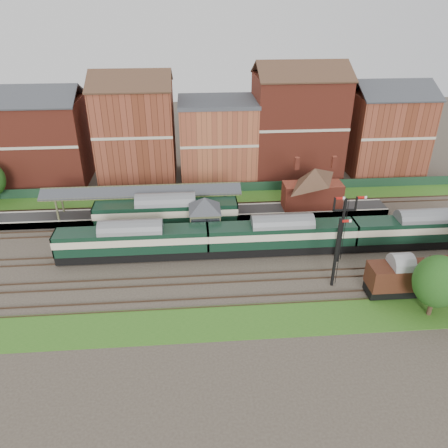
{
  "coord_description": "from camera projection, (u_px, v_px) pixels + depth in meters",
  "views": [
    {
      "loc": [
        -4.41,
        -43.71,
        27.79
      ],
      "look_at": [
        -0.77,
        2.0,
        3.0
      ],
      "focal_mm": 35.0,
      "sensor_mm": 36.0,
      "label": 1
    }
  ],
  "objects": [
    {
      "name": "grass_front",
      "position": [
        244.0,
        321.0,
        41.32
      ],
      "size": [
        90.0,
        5.0,
        0.06
      ],
      "primitive_type": "cube",
      "color": "#2D6619",
      "rests_on": "ground"
    },
    {
      "name": "tree_far",
      "position": [
        438.0,
        282.0,
        40.35
      ],
      "size": [
        4.44,
        4.44,
        6.48
      ],
      "color": "#382619",
      "rests_on": "ground"
    },
    {
      "name": "semaphore_siding",
      "position": [
        336.0,
        252.0,
        44.44
      ],
      "size": [
        1.23,
        0.25,
        8.0
      ],
      "color": "black",
      "rests_on": "ground"
    },
    {
      "name": "signal_box",
      "position": [
        205.0,
        218.0,
        52.98
      ],
      "size": [
        5.4,
        5.4,
        6.0
      ],
      "color": "#58694A",
      "rests_on": "ground"
    },
    {
      "name": "fence",
      "position": [
        221.0,
        188.0,
        67.28
      ],
      "size": [
        90.0,
        0.12,
        1.5
      ],
      "primitive_type": "cube",
      "color": "#193823",
      "rests_on": "ground"
    },
    {
      "name": "station_building",
      "position": [
        313.0,
        187.0,
        59.36
      ],
      "size": [
        8.1,
        8.1,
        5.9
      ],
      "color": "maroon",
      "rests_on": "platform"
    },
    {
      "name": "semaphore_bracket",
      "position": [
        342.0,
        226.0,
        48.3
      ],
      "size": [
        3.6,
        0.25,
        8.18
      ],
      "color": "black",
      "rests_on": "ground"
    },
    {
      "name": "platform",
      "position": [
        189.0,
        214.0,
        59.82
      ],
      "size": [
        55.0,
        3.4,
        1.0
      ],
      "primitive_type": "cube",
      "color": "#2D2D2D",
      "rests_on": "ground"
    },
    {
      "name": "goods_van_a",
      "position": [
        398.0,
        277.0,
        44.09
      ],
      "size": [
        6.05,
        2.62,
        3.67
      ],
      "color": "black",
      "rests_on": "ground"
    },
    {
      "name": "canopy",
      "position": [
        142.0,
        189.0,
        57.45
      ],
      "size": [
        26.0,
        3.89,
        4.08
      ],
      "color": "#4C4D30",
      "rests_on": "platform"
    },
    {
      "name": "dmu_train",
      "position": [
        281.0,
        235.0,
        51.14
      ],
      "size": [
        52.03,
        2.74,
        4.0
      ],
      "color": "black",
      "rests_on": "ground"
    },
    {
      "name": "town_backdrop",
      "position": [
        216.0,
        135.0,
        70.43
      ],
      "size": [
        69.0,
        10.0,
        16.0
      ],
      "color": "maroon",
      "rests_on": "ground"
    },
    {
      "name": "brick_hut",
      "position": [
        269.0,
        230.0,
        54.48
      ],
      "size": [
        3.2,
        2.64,
        2.94
      ],
      "color": "brown",
      "rests_on": "ground"
    },
    {
      "name": "platform_railcar",
      "position": [
        166.0,
        213.0,
        55.84
      ],
      "size": [
        18.22,
        2.87,
        4.2
      ],
      "color": "black",
      "rests_on": "ground"
    },
    {
      "name": "ground",
      "position": [
        232.0,
        254.0,
        51.85
      ],
      "size": [
        160.0,
        160.0,
        0.0
      ],
      "primitive_type": "plane",
      "color": "#473D33",
      "rests_on": "ground"
    },
    {
      "name": "grass_back",
      "position": [
        222.0,
        197.0,
        65.87
      ],
      "size": [
        90.0,
        4.5,
        0.06
      ],
      "primitive_type": "cube",
      "color": "#2D6619",
      "rests_on": "ground"
    }
  ]
}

